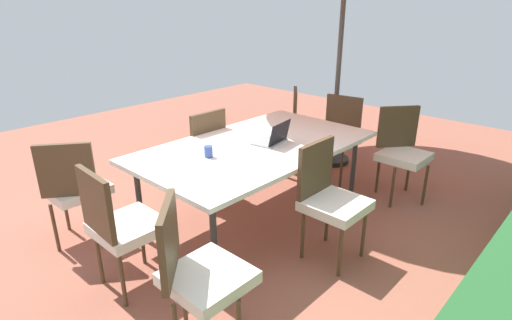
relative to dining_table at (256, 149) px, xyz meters
The scene contains 12 objects.
ground_plane 0.74m from the dining_table, ahead, with size 10.00×10.00×0.02m, color #935442.
dining_table is the anchor object (origin of this frame).
chair_southwest 1.57m from the dining_table, 150.06° to the right, with size 0.58×0.58×0.98m.
chair_north 0.87m from the dining_table, 86.84° to the left, with size 0.46×0.46×0.98m.
chair_southeast 1.62m from the dining_table, 31.91° to the right, with size 0.58×0.58×0.98m.
chair_east 1.43m from the dining_table, ahead, with size 0.47×0.46×0.98m.
chair_northwest 1.64m from the dining_table, 150.57° to the left, with size 0.58×0.58×0.98m.
chair_west 1.41m from the dining_table, behind, with size 0.49×0.48×0.98m.
chair_south 0.80m from the dining_table, 87.49° to the right, with size 0.46×0.46×0.98m.
chair_northeast 1.63m from the dining_table, 30.46° to the left, with size 0.59×0.59×0.98m.
laptop 0.19m from the dining_table, 144.21° to the left, with size 0.36×0.30×0.21m.
cup 0.53m from the dining_table, ahead, with size 0.07×0.07×0.10m, color #334C99.
Camera 1 is at (2.62, 2.43, 2.03)m, focal length 28.61 mm.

